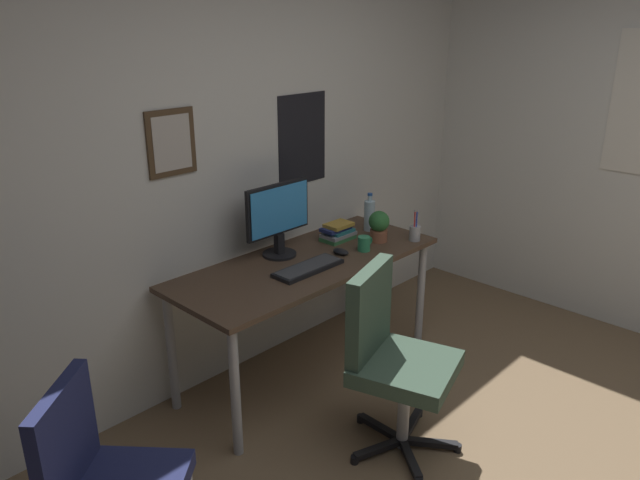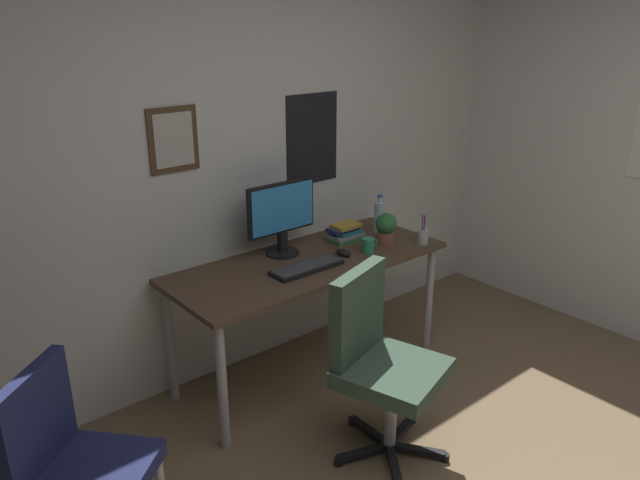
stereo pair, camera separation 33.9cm
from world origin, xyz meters
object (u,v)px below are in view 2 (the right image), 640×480
Objects in this scene: monitor at (282,215)px; potted_plant at (386,227)px; side_chair at (73,461)px; coffee_mug_near at (368,245)px; book_stack_left at (345,233)px; pen_cup at (423,236)px; water_bottle at (379,217)px; keyboard at (307,267)px; computer_mouse at (344,253)px; office_chair at (379,356)px.

monitor reaches higher than potted_plant.
side_chair is 7.65× the size of coffee_mug_near.
book_stack_left is (1.95, 0.63, 0.29)m from side_chair.
book_stack_left is (0.44, -0.07, -0.19)m from monitor.
pen_cup is 0.48m from book_stack_left.
pen_cup reaches higher than book_stack_left.
coffee_mug_near is at bearing -145.00° from water_bottle.
water_bottle reaches higher than keyboard.
water_bottle is at bearing 15.22° from side_chair.
water_bottle reaches higher than book_stack_left.
pen_cup is at bearing -19.24° from computer_mouse.
side_chair is (-1.38, 0.24, -0.03)m from office_chair.
pen_cup is at bearing 29.88° from office_chair.
office_chair is 2.21× the size of keyboard.
coffee_mug_near is at bearing -37.65° from monitor.
keyboard is 2.15× the size of pen_cup.
pen_cup is (0.76, -0.43, -0.19)m from monitor.
keyboard is at bearing -98.22° from monitor.
side_chair is 2.07m from book_stack_left.
side_chair is 2.33m from water_bottle.
monitor is 0.43m from computer_mouse.
potted_plant reaches higher than side_chair.
computer_mouse is at bearing -160.85° from water_bottle.
coffee_mug_near is at bearing 161.60° from pen_cup.
keyboard is at bearing 176.03° from coffee_mug_near.
side_chair is at bearing -164.78° from water_bottle.
coffee_mug_near is (1.92, 0.39, 0.29)m from side_chair.
keyboard is 1.70× the size of water_bottle.
office_chair is 1.40m from side_chair.
coffee_mug_near is 0.24m from book_stack_left.
pen_cup is (0.35, -0.12, 0.01)m from coffee_mug_near.
computer_mouse is 0.49m from water_bottle.
side_chair is 2.03× the size of keyboard.
monitor is at bearing 81.78° from keyboard.
computer_mouse is at bearing -44.67° from monitor.
monitor is 2.14× the size of book_stack_left.
monitor reaches higher than water_bottle.
book_stack_left reaches higher than computer_mouse.
water_bottle is at bearing 35.00° from coffee_mug_near.
water_bottle is at bearing 55.89° from potted_plant.
office_chair is at bearing -130.42° from coffee_mug_near.
water_bottle is 1.26× the size of pen_cup.
keyboard is (-0.04, -0.28, -0.23)m from monitor.
computer_mouse is 0.55× the size of pen_cup.
water_bottle is 0.34m from pen_cup.
computer_mouse is (0.30, 0.03, 0.01)m from keyboard.
office_chair is 1.06m from pen_cup.
monitor is (1.51, 0.70, 0.48)m from side_chair.
water_bottle is at bearing 98.16° from pen_cup.
potted_plant is (0.34, -0.02, 0.09)m from computer_mouse.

